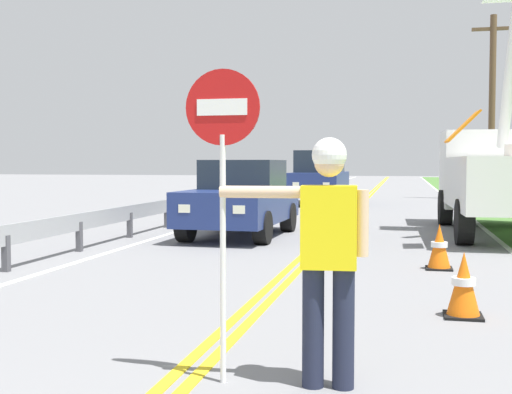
{
  "coord_description": "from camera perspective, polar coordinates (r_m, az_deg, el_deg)",
  "views": [
    {
      "loc": [
        1.62,
        -0.2,
        1.65
      ],
      "look_at": [
        -0.23,
        8.0,
        1.2
      ],
      "focal_mm": 45.88,
      "sensor_mm": 36.0,
      "label": 1
    }
  ],
  "objects": [
    {
      "name": "utility_pole_mid",
      "position": [
        30.53,
        19.89,
        7.65
      ],
      "size": [
        1.8,
        0.28,
        8.03
      ],
      "color": "brown",
      "rests_on": "ground"
    },
    {
      "name": "oncoming_suv_second",
      "position": [
        25.86,
        5.6,
        1.73
      ],
      "size": [
        1.98,
        4.64,
        2.1
      ],
      "color": "navy",
      "rests_on": "ground"
    },
    {
      "name": "guardrail_left_shoulder",
      "position": [
        17.73,
        -6.52,
        -0.63
      ],
      "size": [
        0.1,
        32.0,
        0.71
      ],
      "color": "#9EA0A3",
      "rests_on": "ground"
    },
    {
      "name": "oncoming_sedan_nearest",
      "position": [
        14.56,
        -1.3,
        -0.17
      ],
      "size": [
        2.02,
        4.16,
        1.7
      ],
      "color": "navy",
      "rests_on": "ground"
    },
    {
      "name": "edge_line_left",
      "position": [
        20.93,
        -1.81,
        -1.46
      ],
      "size": [
        0.12,
        110.0,
        0.01
      ],
      "primitive_type": "cube",
      "color": "silver",
      "rests_on": "ground"
    },
    {
      "name": "edge_line_right",
      "position": [
        20.37,
        18.22,
        -1.74
      ],
      "size": [
        0.12,
        110.0,
        0.01
      ],
      "primitive_type": "cube",
      "color": "silver",
      "rests_on": "ground"
    },
    {
      "name": "flagger_worker",
      "position": [
        4.77,
        6.23,
        -4.21
      ],
      "size": [
        1.09,
        0.27,
        1.83
      ],
      "color": "#1E2338",
      "rests_on": "ground"
    },
    {
      "name": "stop_sign_paddle",
      "position": [
        4.82,
        -2.93,
        3.77
      ],
      "size": [
        0.56,
        0.04,
        2.33
      ],
      "color": "silver",
      "rests_on": "ground"
    },
    {
      "name": "utility_bucket_truck",
      "position": [
        16.24,
        20.37,
        2.1
      ],
      "size": [
        2.67,
        6.86,
        6.12
      ],
      "color": "white",
      "rests_on": "ground"
    },
    {
      "name": "centerline_yellow_right",
      "position": [
        20.33,
        8.32,
        -1.62
      ],
      "size": [
        0.11,
        110.0,
        0.01
      ],
      "primitive_type": "cube",
      "color": "yellow",
      "rests_on": "ground"
    },
    {
      "name": "traffic_cone_lead",
      "position": [
        7.34,
        17.65,
        -7.39
      ],
      "size": [
        0.4,
        0.4,
        0.7
      ],
      "color": "orange",
      "rests_on": "ground"
    },
    {
      "name": "traffic_cone_mid",
      "position": [
        10.46,
        15.69,
        -4.27
      ],
      "size": [
        0.4,
        0.4,
        0.7
      ],
      "color": "orange",
      "rests_on": "ground"
    },
    {
      "name": "centerline_yellow_left",
      "position": [
        20.34,
        7.81,
        -1.62
      ],
      "size": [
        0.11,
        110.0,
        0.01
      ],
      "primitive_type": "cube",
      "color": "yellow",
      "rests_on": "ground"
    }
  ]
}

